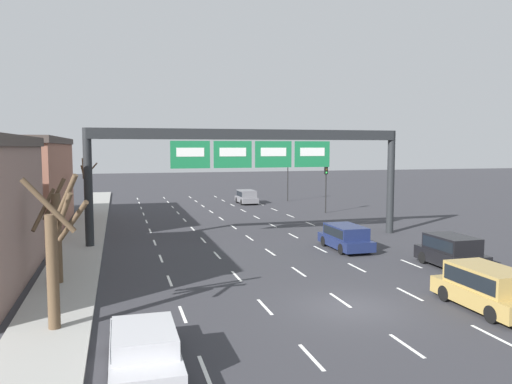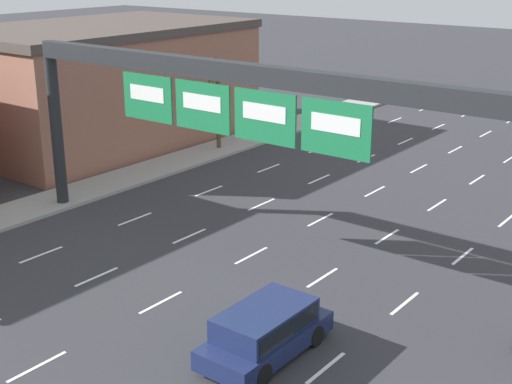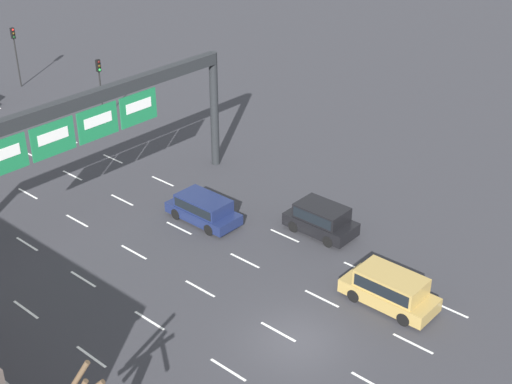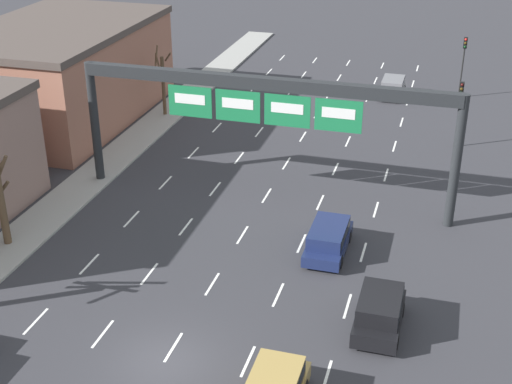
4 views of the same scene
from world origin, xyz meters
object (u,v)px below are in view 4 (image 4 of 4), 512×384
Objects in this scene: suv_black at (380,311)px; traffic_light_near_gantry at (464,55)px; suv_grey at (393,86)px; traffic_light_mid_block at (460,101)px; tree_bare_closest at (1,202)px; tree_bare_second at (163,81)px; sign_gantry at (264,104)px; suv_navy at (328,238)px.

suv_black is 33.75m from traffic_light_near_gantry.
traffic_light_near_gantry is at bearing 13.06° from suv_grey.
traffic_light_mid_block reaches higher than suv_grey.
tree_bare_closest is (-16.90, -30.38, 1.65)m from suv_grey.
tree_bare_second reaches higher than suv_grey.
sign_gantry is 4.96× the size of suv_navy.
sign_gantry is at bearing -46.72° from tree_bare_second.
suv_navy is 28.47m from traffic_light_near_gantry.
traffic_light_near_gantry is at bearing 78.23° from suv_navy.
suv_grey is at bearing 76.59° from sign_gantry.
traffic_light_near_gantry reaches higher than suv_navy.
tree_bare_second reaches higher than suv_navy.
tree_bare_closest is (-16.51, -3.88, 1.65)m from suv_navy.
tree_bare_closest reaches higher than traffic_light_mid_block.
sign_gantry is 16.13m from traffic_light_mid_block.
sign_gantry reaches higher than suv_black.
tree_bare_second is (-19.53, 22.60, 1.90)m from suv_black.
traffic_light_near_gantry reaches higher than tree_bare_closest.
suv_black is at bearing -5.56° from tree_bare_closest.
sign_gantry reaches higher than tree_bare_second.
tree_bare_second is at bearing 133.92° from suv_navy.
suv_black is 22.62m from traffic_light_mid_block.
tree_bare_second reaches higher than tree_bare_closest.
suv_black is 29.93m from tree_bare_second.
tree_bare_closest reaches higher than suv_grey.
suv_navy is 0.91× the size of tree_bare_closest.
suv_grey is 19.30m from tree_bare_second.
traffic_light_near_gantry is at bearing 65.32° from sign_gantry.
tree_bare_second is (-21.94, -10.96, -0.75)m from traffic_light_near_gantry.
sign_gantry is 14.29m from suv_black.
suv_black is 20.03m from tree_bare_closest.
suv_black is 1.00× the size of suv_grey.
tree_bare_closest is at bearing -143.70° from sign_gantry.
suv_black is 0.90× the size of suv_navy.
sign_gantry reaches higher than tree_bare_closest.
suv_navy is at bearing 120.04° from suv_black.
suv_navy is at bearing -44.50° from sign_gantry.
traffic_light_mid_block is at bearing 48.07° from sign_gantry.
suv_black is 0.82× the size of tree_bare_closest.
suv_grey is 0.84× the size of traffic_light_mid_block.
suv_grey reaches higher than suv_navy.
tree_bare_second is at bearing 130.83° from suv_black.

